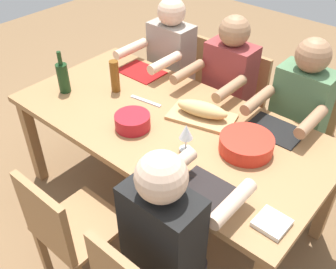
{
  "coord_description": "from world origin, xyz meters",
  "views": [
    {
      "loc": [
        -1.25,
        1.45,
        2.11
      ],
      "look_at": [
        0.0,
        0.0,
        0.63
      ],
      "focal_mm": 41.35,
      "sensor_mm": 36.0,
      "label": 1
    }
  ],
  "objects_px": {
    "diner_near_center": "(225,86)",
    "chair_near_right": "(182,78)",
    "diner_far_left": "(168,236)",
    "wine_bottle": "(63,77)",
    "bread_loaf": "(202,109)",
    "dining_table": "(168,130)",
    "chair_near_left": "(302,128)",
    "chair_far_center": "(67,229)",
    "chair_near_center": "(236,101)",
    "serving_bowl_salad": "(246,143)",
    "diner_near_right": "(168,63)",
    "diner_near_left": "(296,114)",
    "cutting_board": "(202,117)",
    "napkin_stack": "(272,223)",
    "serving_bowl_pasta": "(132,120)",
    "beer_bottle": "(115,76)",
    "wine_glass": "(186,133)"
  },
  "relations": [
    {
      "from": "diner_near_center",
      "to": "chair_near_right",
      "type": "height_order",
      "value": "diner_near_center"
    },
    {
      "from": "diner_far_left",
      "to": "wine_bottle",
      "type": "bearing_deg",
      "value": -18.53
    },
    {
      "from": "wine_bottle",
      "to": "bread_loaf",
      "type": "bearing_deg",
      "value": -158.66
    },
    {
      "from": "diner_far_left",
      "to": "wine_bottle",
      "type": "xyz_separation_m",
      "value": [
        1.29,
        -0.43,
        0.15
      ]
    },
    {
      "from": "dining_table",
      "to": "chair_near_left",
      "type": "relative_size",
      "value": 2.32
    },
    {
      "from": "chair_far_center",
      "to": "bread_loaf",
      "type": "distance_m",
      "value": 1.02
    },
    {
      "from": "bread_loaf",
      "to": "wine_bottle",
      "type": "bearing_deg",
      "value": 21.34
    },
    {
      "from": "chair_near_center",
      "to": "serving_bowl_salad",
      "type": "xyz_separation_m",
      "value": [
        -0.51,
        0.75,
        0.31
      ]
    },
    {
      "from": "diner_near_right",
      "to": "wine_bottle",
      "type": "distance_m",
      "value": 0.86
    },
    {
      "from": "diner_near_left",
      "to": "diner_far_left",
      "type": "distance_m",
      "value": 1.26
    },
    {
      "from": "chair_near_left",
      "to": "bread_loaf",
      "type": "relative_size",
      "value": 2.66
    },
    {
      "from": "chair_near_right",
      "to": "cutting_board",
      "type": "distance_m",
      "value": 0.99
    },
    {
      "from": "chair_near_center",
      "to": "napkin_stack",
      "type": "distance_m",
      "value": 1.44
    },
    {
      "from": "dining_table",
      "to": "serving_bowl_pasta",
      "type": "relative_size",
      "value": 9.39
    },
    {
      "from": "serving_bowl_pasta",
      "to": "serving_bowl_salad",
      "type": "height_order",
      "value": "same"
    },
    {
      "from": "dining_table",
      "to": "diner_near_right",
      "type": "relative_size",
      "value": 1.64
    },
    {
      "from": "serving_bowl_pasta",
      "to": "beer_bottle",
      "type": "xyz_separation_m",
      "value": [
        0.38,
        -0.22,
        0.06
      ]
    },
    {
      "from": "chair_near_center",
      "to": "cutting_board",
      "type": "relative_size",
      "value": 2.12
    },
    {
      "from": "napkin_stack",
      "to": "wine_glass",
      "type": "bearing_deg",
      "value": -14.43
    },
    {
      "from": "chair_near_center",
      "to": "napkin_stack",
      "type": "bearing_deg",
      "value": 127.89
    },
    {
      "from": "napkin_stack",
      "to": "chair_near_right",
      "type": "bearing_deg",
      "value": -38.36
    },
    {
      "from": "diner_near_right",
      "to": "chair_far_center",
      "type": "height_order",
      "value": "diner_near_right"
    },
    {
      "from": "chair_near_right",
      "to": "napkin_stack",
      "type": "distance_m",
      "value": 1.82
    },
    {
      "from": "chair_near_center",
      "to": "beer_bottle",
      "type": "height_order",
      "value": "beer_bottle"
    },
    {
      "from": "bread_loaf",
      "to": "wine_bottle",
      "type": "xyz_separation_m",
      "value": [
        0.89,
        0.35,
        0.04
      ]
    },
    {
      "from": "chair_near_left",
      "to": "wine_glass",
      "type": "relative_size",
      "value": 5.12
    },
    {
      "from": "bread_loaf",
      "to": "chair_near_left",
      "type": "bearing_deg",
      "value": -121.14
    },
    {
      "from": "diner_near_right",
      "to": "chair_near_left",
      "type": "height_order",
      "value": "diner_near_right"
    },
    {
      "from": "beer_bottle",
      "to": "diner_near_left",
      "type": "bearing_deg",
      "value": -149.94
    },
    {
      "from": "serving_bowl_pasta",
      "to": "cutting_board",
      "type": "height_order",
      "value": "serving_bowl_pasta"
    },
    {
      "from": "serving_bowl_pasta",
      "to": "wine_glass",
      "type": "relative_size",
      "value": 1.27
    },
    {
      "from": "serving_bowl_salad",
      "to": "cutting_board",
      "type": "relative_size",
      "value": 0.74
    },
    {
      "from": "serving_bowl_salad",
      "to": "chair_near_left",
      "type": "bearing_deg",
      "value": -92.59
    },
    {
      "from": "chair_near_right",
      "to": "cutting_board",
      "type": "relative_size",
      "value": 2.12
    },
    {
      "from": "serving_bowl_salad",
      "to": "beer_bottle",
      "type": "height_order",
      "value": "beer_bottle"
    },
    {
      "from": "chair_near_left",
      "to": "wine_glass",
      "type": "bearing_deg",
      "value": 73.26
    },
    {
      "from": "diner_near_center",
      "to": "diner_near_left",
      "type": "relative_size",
      "value": 1.0
    },
    {
      "from": "diner_near_right",
      "to": "diner_far_left",
      "type": "height_order",
      "value": "same"
    },
    {
      "from": "dining_table",
      "to": "chair_near_center",
      "type": "height_order",
      "value": "chair_near_center"
    },
    {
      "from": "diner_near_center",
      "to": "chair_near_left",
      "type": "distance_m",
      "value": 0.61
    },
    {
      "from": "chair_near_left",
      "to": "diner_near_left",
      "type": "relative_size",
      "value": 0.71
    },
    {
      "from": "chair_near_center",
      "to": "cutting_board",
      "type": "bearing_deg",
      "value": 102.15
    },
    {
      "from": "chair_near_right",
      "to": "diner_far_left",
      "type": "distance_m",
      "value": 1.82
    },
    {
      "from": "chair_near_center",
      "to": "wine_bottle",
      "type": "xyz_separation_m",
      "value": [
        0.74,
        1.01,
        0.37
      ]
    },
    {
      "from": "chair_near_right",
      "to": "bread_loaf",
      "type": "relative_size",
      "value": 2.66
    },
    {
      "from": "diner_near_center",
      "to": "diner_near_right",
      "type": "distance_m",
      "value": 0.54
    },
    {
      "from": "chair_near_center",
      "to": "wine_bottle",
      "type": "height_order",
      "value": "wine_bottle"
    },
    {
      "from": "diner_near_center",
      "to": "serving_bowl_salad",
      "type": "distance_m",
      "value": 0.77
    },
    {
      "from": "serving_bowl_pasta",
      "to": "diner_near_left",
      "type": "bearing_deg",
      "value": -128.54
    },
    {
      "from": "chair_near_right",
      "to": "cutting_board",
      "type": "xyz_separation_m",
      "value": [
        -0.68,
        0.66,
        0.27
      ]
    }
  ]
}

